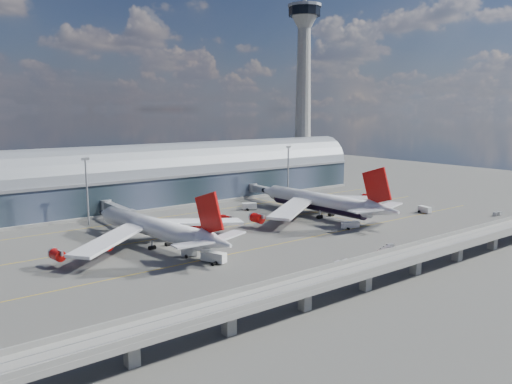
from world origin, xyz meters
TOP-DOWN VIEW (x-y plane):
  - ground at (0.00, 0.00)m, footprint 500.00×500.00m
  - taxi_lines at (0.00, 22.11)m, footprint 200.00×80.12m
  - terminal at (0.00, 77.99)m, footprint 200.00×30.00m
  - control_tower at (85.00, 83.00)m, footprint 19.00×19.00m
  - guideway at (-0.00, -55.00)m, footprint 220.00×8.50m
  - floodlight_mast_left at (-50.00, 55.00)m, footprint 3.00×0.70m
  - floodlight_mast_right at (50.00, 55.00)m, footprint 3.00×0.70m
  - airliner_left at (-42.85, 11.20)m, footprint 66.40×69.86m
  - airliner_right at (31.34, 12.50)m, footprint 69.90×73.06m
  - jet_bridge_left at (-39.70, 53.12)m, footprint 4.40×28.00m
  - jet_bridge_right at (34.72, 51.18)m, footprint 4.40×32.00m
  - service_truck_0 at (-37.51, -13.95)m, footprint 5.18×7.97m
  - service_truck_1 at (-40.10, -4.28)m, footprint 5.24×4.06m
  - service_truck_2 at (25.02, -9.27)m, footprint 7.10×3.49m
  - service_truck_3 at (71.25, -9.13)m, footprint 3.21×6.05m
  - service_truck_4 at (-10.03, 24.62)m, footprint 3.86×6.16m
  - service_truck_5 at (15.96, 41.26)m, footprint 6.64×4.81m
  - cargo_train_0 at (-11.54, -39.54)m, footprint 5.77×2.49m
  - cargo_train_1 at (8.04, -38.30)m, footprint 13.42×6.09m
  - cargo_train_2 at (90.16, -30.62)m, footprint 4.63×2.25m

SIDE VIEW (x-z plane):
  - ground at x=0.00m, z-range 0.00..0.00m
  - taxi_lines at x=0.00m, z-range 0.00..0.01m
  - cargo_train_2 at x=90.16m, z-range 0.03..1.54m
  - cargo_train_1 at x=8.04m, z-range 0.04..1.85m
  - cargo_train_0 at x=-11.54m, z-range 0.04..1.94m
  - service_truck_2 at x=25.02m, z-range 0.05..2.53m
  - service_truck_1 at x=-40.10m, z-range 0.01..2.78m
  - service_truck_3 at x=71.25m, z-range 0.03..2.81m
  - service_truck_5 at x=15.96m, z-range 0.03..3.04m
  - service_truck_0 at x=-37.51m, z-range 0.05..3.20m
  - service_truck_4 at x=-10.03m, z-range 0.01..3.33m
  - jet_bridge_left at x=-39.70m, z-range 1.55..8.80m
  - jet_bridge_right at x=34.72m, z-range 1.56..8.81m
  - guideway at x=0.00m, z-range 1.69..8.89m
  - airliner_right at x=31.34m, z-range -5.58..17.60m
  - airliner_left at x=-42.85m, z-range -4.57..16.75m
  - terminal at x=0.00m, z-range -2.66..25.34m
  - floodlight_mast_left at x=-50.00m, z-range 0.78..26.48m
  - floodlight_mast_right at x=50.00m, z-range 0.78..26.48m
  - control_tower at x=85.00m, z-range 0.14..103.14m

